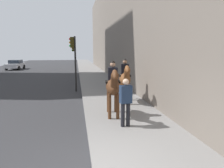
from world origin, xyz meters
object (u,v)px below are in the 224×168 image
Objects in this scene: mounted_horse_near at (113,86)px; car_mid_lane at (15,65)px; traffic_light_near_curb at (74,55)px; mounted_horse_far at (125,79)px; pedestrian_greeting at (126,99)px; traffic_light_far_curb at (74,54)px.

mounted_horse_near is 0.53× the size of car_mid_lane.
traffic_light_near_curb is (5.86, 1.57, 1.13)m from mounted_horse_near.
mounted_horse_near is 2.22m from mounted_horse_far.
traffic_light_near_curb is (7.07, 1.79, 1.40)m from pedestrian_greeting.
pedestrian_greeting is 18.88m from traffic_light_far_curb.
mounted_horse_far is 25.20m from car_mid_lane.
traffic_light_near_curb reaches higher than car_mid_lane.
mounted_horse_far is at bearing 159.46° from mounted_horse_near.
traffic_light_far_curb is at bearing 0.49° from traffic_light_near_curb.
car_mid_lane is (25.57, 10.77, -0.35)m from pedestrian_greeting.
traffic_light_far_curb reaches higher than mounted_horse_far.
traffic_light_far_curb is (15.56, 2.67, 0.97)m from mounted_horse_far.
traffic_light_far_curb is (11.67, 0.10, -0.15)m from traffic_light_near_curb.
mounted_horse_near is at bearing -165.00° from traffic_light_near_curb.
mounted_horse_near is at bearing -174.56° from traffic_light_far_curb.
traffic_light_far_curb is (18.74, 1.89, 1.25)m from pedestrian_greeting.
traffic_light_near_curb is at bearing -138.95° from mounted_horse_far.
traffic_light_far_curb is (-6.83, -8.88, 1.60)m from car_mid_lane.
pedestrian_greeting is at bearing 24.67° from car_mid_lane.
car_mid_lane is at bearing 25.89° from traffic_light_near_curb.
traffic_light_near_curb is at bearing -179.51° from traffic_light_far_curb.
pedestrian_greeting is at bearing -6.12° from mounted_horse_far.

